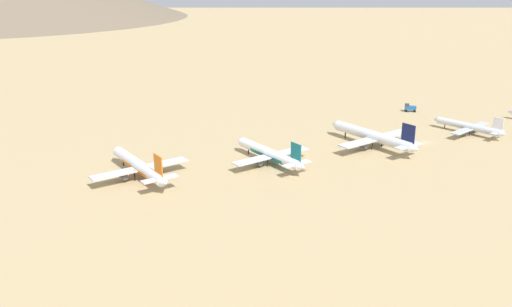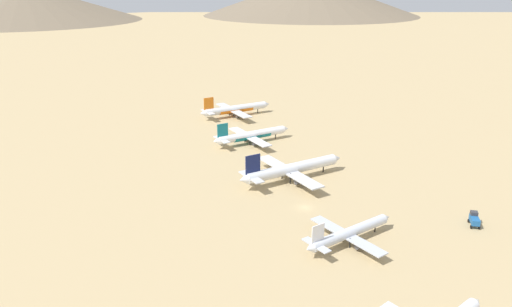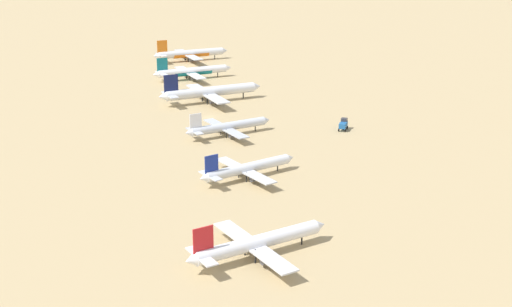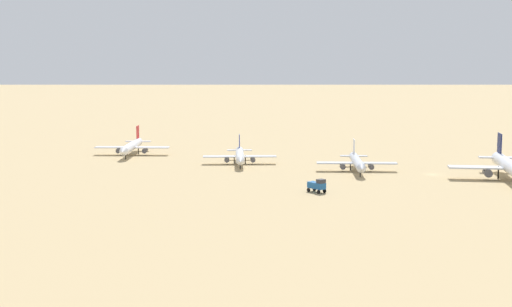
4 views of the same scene
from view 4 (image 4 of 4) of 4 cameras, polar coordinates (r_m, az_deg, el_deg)
ground_plane at (r=241.09m, az=13.64°, el=-1.59°), size 1800.00×1800.00×0.00m
parked_jet_0 at (r=283.73m, az=-9.63°, el=0.55°), size 35.02×28.64×10.13m
parked_jet_1 at (r=256.13m, az=-1.26°, el=-0.16°), size 31.59×25.93×9.19m
parked_jet_2 at (r=241.93m, az=7.86°, el=-0.66°), size 32.48×26.53×9.38m
parked_jet_3 at (r=234.98m, az=19.09°, el=-0.96°), size 44.33×36.02×12.78m
service_truck at (r=203.56m, az=4.78°, el=-2.46°), size 5.24×5.59×3.90m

